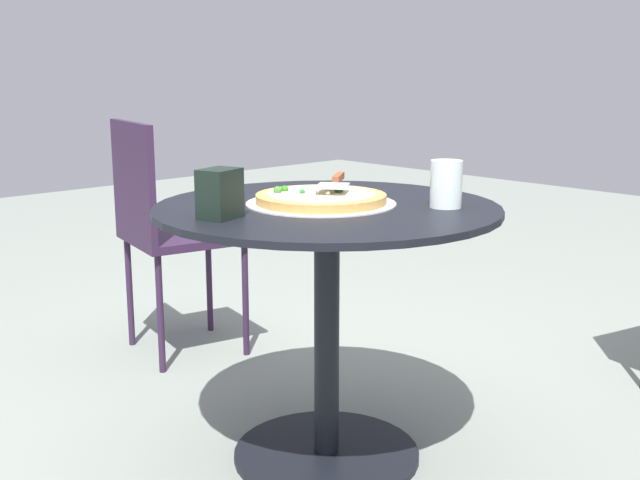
{
  "coord_description": "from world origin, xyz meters",
  "views": [
    {
      "loc": [
        -1.42,
        -1.47,
        1.07
      ],
      "look_at": [
        -0.0,
        0.02,
        0.62
      ],
      "focal_mm": 44.79,
      "sensor_mm": 36.0,
      "label": 1
    }
  ],
  "objects_px": {
    "pizza_server": "(336,181)",
    "drinking_cup": "(446,184)",
    "patio_table": "(327,281)",
    "napkin_dispenser": "(220,194)",
    "pizza_on_tray": "(320,199)",
    "patio_chair_far": "(164,220)"
  },
  "relations": [
    {
      "from": "pizza_server",
      "to": "napkin_dispenser",
      "type": "relative_size",
      "value": 1.66
    },
    {
      "from": "pizza_server",
      "to": "drinking_cup",
      "type": "distance_m",
      "value": 0.3
    },
    {
      "from": "pizza_server",
      "to": "patio_chair_far",
      "type": "height_order",
      "value": "patio_chair_far"
    },
    {
      "from": "drinking_cup",
      "to": "napkin_dispenser",
      "type": "relative_size",
      "value": 1.02
    },
    {
      "from": "patio_table",
      "to": "pizza_on_tray",
      "type": "height_order",
      "value": "pizza_on_tray"
    },
    {
      "from": "drinking_cup",
      "to": "patio_table",
      "type": "bearing_deg",
      "value": 130.76
    },
    {
      "from": "napkin_dispenser",
      "to": "patio_chair_far",
      "type": "distance_m",
      "value": 1.08
    },
    {
      "from": "drinking_cup",
      "to": "patio_chair_far",
      "type": "xyz_separation_m",
      "value": [
        -0.07,
        1.23,
        -0.26
      ]
    },
    {
      "from": "pizza_server",
      "to": "patio_chair_far",
      "type": "bearing_deg",
      "value": 85.94
    },
    {
      "from": "patio_table",
      "to": "napkin_dispenser",
      "type": "xyz_separation_m",
      "value": [
        -0.31,
        0.04,
        0.26
      ]
    },
    {
      "from": "pizza_on_tray",
      "to": "drinking_cup",
      "type": "height_order",
      "value": "drinking_cup"
    },
    {
      "from": "napkin_dispenser",
      "to": "patio_chair_far",
      "type": "relative_size",
      "value": 0.14
    },
    {
      "from": "drinking_cup",
      "to": "napkin_dispenser",
      "type": "bearing_deg",
      "value": 151.66
    },
    {
      "from": "patio_chair_far",
      "to": "patio_table",
      "type": "bearing_deg",
      "value": -97.53
    },
    {
      "from": "napkin_dispenser",
      "to": "patio_chair_far",
      "type": "height_order",
      "value": "patio_chair_far"
    },
    {
      "from": "patio_table",
      "to": "drinking_cup",
      "type": "bearing_deg",
      "value": -49.24
    },
    {
      "from": "patio_table",
      "to": "drinking_cup",
      "type": "relative_size",
      "value": 7.48
    },
    {
      "from": "napkin_dispenser",
      "to": "patio_chair_far",
      "type": "bearing_deg",
      "value": 48.36
    },
    {
      "from": "pizza_server",
      "to": "drinking_cup",
      "type": "xyz_separation_m",
      "value": [
        0.14,
        -0.26,
        0.01
      ]
    },
    {
      "from": "pizza_server",
      "to": "napkin_dispenser",
      "type": "bearing_deg",
      "value": 178.37
    },
    {
      "from": "pizza_on_tray",
      "to": "pizza_server",
      "type": "xyz_separation_m",
      "value": [
        0.07,
        0.01,
        0.04
      ]
    },
    {
      "from": "pizza_on_tray",
      "to": "napkin_dispenser",
      "type": "distance_m",
      "value": 0.31
    }
  ]
}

